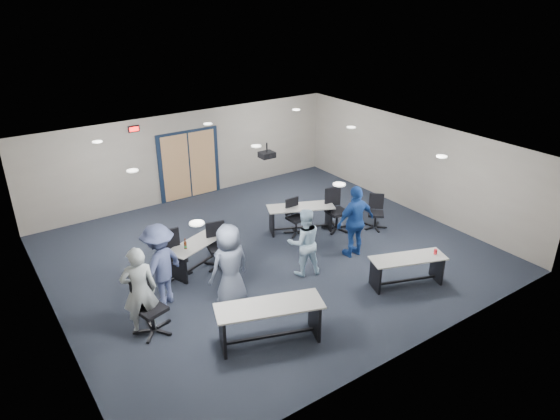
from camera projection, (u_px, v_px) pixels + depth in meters
floor at (269, 253)px, 12.52m from camera, size 10.00×10.00×0.00m
back_wall at (188, 156)px, 15.34m from camera, size 10.00×0.04×2.70m
front_wall at (411, 291)px, 8.59m from camera, size 10.00×0.04×2.70m
left_wall at (46, 265)px, 9.38m from camera, size 0.04×9.00×2.70m
right_wall at (411, 165)px, 14.54m from camera, size 0.04×9.00×2.70m
ceiling at (268, 150)px, 11.40m from camera, size 10.00×9.00×0.04m
double_door at (189, 165)px, 15.44m from camera, size 2.00×0.07×2.20m
exit_sign at (134, 129)px, 14.02m from camera, size 0.32×0.07×0.18m
ceiling_projector at (267, 155)px, 12.06m from camera, size 0.35×0.32×0.37m
ceiling_can_lights at (262, 149)px, 11.60m from camera, size 6.24×5.74×0.02m
table_front_left at (269, 317)px, 9.22m from camera, size 2.10×1.29×0.81m
table_front_right at (407, 266)px, 11.05m from camera, size 1.78×1.12×0.80m
table_back_left at (200, 249)px, 11.74m from camera, size 1.81×1.17×0.96m
table_back_right at (301, 214)px, 13.47m from camera, size 1.88×1.26×0.72m
chair_back_a at (174, 256)px, 11.23m from camera, size 0.78×0.78×1.15m
chair_back_b at (219, 246)px, 11.73m from camera, size 0.81×0.81×1.08m
chair_back_c at (296, 217)px, 13.31m from camera, size 0.63×0.63×0.98m
chair_back_d at (337, 210)px, 13.49m from camera, size 0.81×0.81×1.17m
chair_loose_left at (151, 307)px, 9.47m from camera, size 0.88×0.88×1.13m
chair_loose_right at (376, 212)px, 13.63m from camera, size 0.84×0.84×0.95m
person_gray at (139, 291)px, 9.36m from camera, size 0.75×0.58×1.83m
person_plaid at (230, 266)px, 10.19m from camera, size 0.94×0.66×1.83m
person_lightblue at (304, 242)px, 11.34m from camera, size 0.95×0.84×1.62m
person_navy at (355, 221)px, 12.09m from camera, size 1.09×0.50×1.83m
person_back at (160, 266)px, 10.20m from camera, size 1.36×1.14×1.83m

